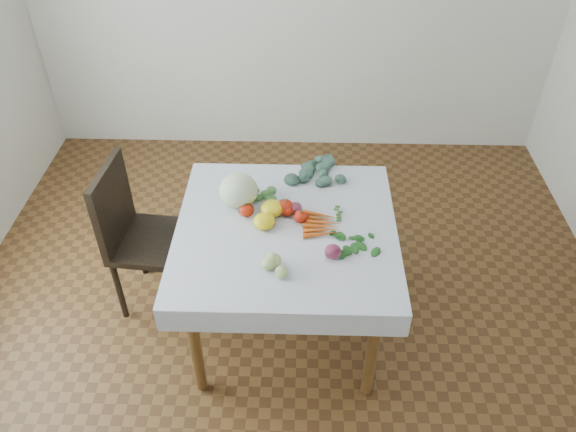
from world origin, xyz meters
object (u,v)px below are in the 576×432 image
object	(u,v)px
table	(286,243)
chair	(136,229)
carrot_bunch	(320,224)
heirloom_back	(272,208)
cabbage	(239,191)

from	to	relation	value
table	chair	bearing A→B (deg)	166.50
table	carrot_bunch	bearing A→B (deg)	5.39
heirloom_back	carrot_bunch	size ratio (longest dim) A/B	0.55
table	carrot_bunch	xyz separation A→B (m)	(0.17, 0.02, 0.12)
table	cabbage	distance (m)	0.37
chair	cabbage	bearing A→B (deg)	-2.19
cabbage	heirloom_back	size ratio (longest dim) A/B	1.73
carrot_bunch	cabbage	bearing A→B (deg)	158.81
table	chair	xyz separation A→B (m)	(-0.86, 0.21, -0.11)
carrot_bunch	chair	bearing A→B (deg)	169.59
cabbage	heirloom_back	world-z (taller)	cabbage
chair	heirloom_back	distance (m)	0.83
table	heirloom_back	xyz separation A→B (m)	(-0.08, 0.10, 0.14)
chair	cabbage	world-z (taller)	chair
carrot_bunch	heirloom_back	bearing A→B (deg)	161.01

